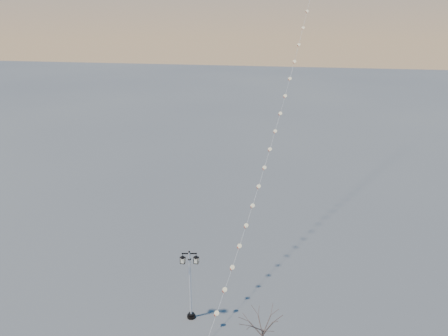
# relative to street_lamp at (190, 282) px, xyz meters

# --- Properties ---
(street_lamp) EXTENTS (1.28, 0.60, 5.11)m
(street_lamp) POSITION_rel_street_lamp_xyz_m (0.00, 0.00, 0.00)
(street_lamp) COLOR black
(street_lamp) RESTS_ON ground
(bare_tree) EXTENTS (2.13, 2.13, 3.54)m
(bare_tree) POSITION_rel_street_lamp_xyz_m (5.00, -2.60, -0.37)
(bare_tree) COLOR brown
(bare_tree) RESTS_ON ground
(kite_train) EXTENTS (8.85, 39.70, 38.82)m
(kite_train) POSITION_rel_street_lamp_xyz_m (5.70, 17.63, 16.49)
(kite_train) COLOR black
(kite_train) RESTS_ON ground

